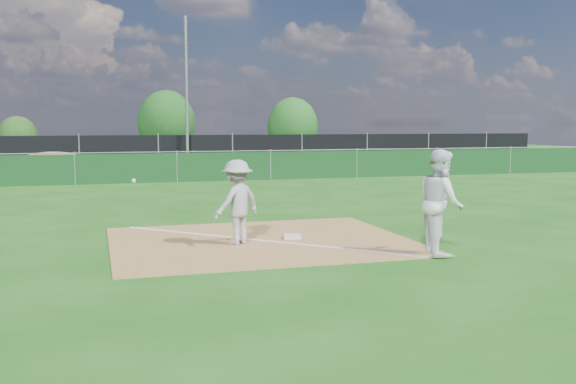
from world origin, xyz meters
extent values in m
plane|color=#174E10|center=(0.00, 10.00, 0.00)|extent=(90.00, 90.00, 0.00)
cube|color=olive|center=(0.00, 1.00, 0.01)|extent=(6.00, 5.00, 0.02)
cube|color=white|center=(0.00, 1.00, 0.03)|extent=(5.01, 5.01, 0.01)
cube|color=#0E3515|center=(0.00, 15.00, 0.60)|extent=(44.00, 0.05, 1.20)
ellipsoid|color=olive|center=(-5.00, 18.50, 0.58)|extent=(3.38, 2.60, 1.17)
cube|color=black|center=(0.00, 23.00, 0.90)|extent=(46.00, 0.04, 1.80)
cube|color=black|center=(0.00, 28.00, 0.01)|extent=(46.00, 9.00, 0.01)
cylinder|color=slate|center=(1.50, 22.70, 4.00)|extent=(0.16, 0.16, 8.00)
cube|color=silver|center=(0.69, 1.06, 0.06)|extent=(0.43, 0.43, 0.08)
imported|color=#AEADB0|center=(-0.54, 0.77, 0.86)|extent=(1.25, 1.08, 1.67)
sphere|color=white|center=(-2.53, 0.61, 1.34)|extent=(0.08, 0.08, 0.08)
imported|color=white|center=(2.82, -1.24, 0.97)|extent=(0.92, 1.08, 1.94)
imported|color=#B0B3B8|center=(-5.15, 27.00, 0.71)|extent=(4.26, 2.12, 1.39)
imported|color=black|center=(-1.31, 26.90, 0.80)|extent=(4.95, 2.22, 1.58)
imported|color=black|center=(3.01, 27.87, 0.69)|extent=(5.03, 3.13, 1.36)
cylinder|color=#382316|center=(-7.92, 32.55, 0.41)|extent=(0.24, 0.24, 0.82)
ellipsoid|color=#1B4112|center=(-7.92, 32.55, 1.50)|extent=(2.45, 2.45, 2.82)
cylinder|color=#382316|center=(1.64, 34.27, 0.67)|extent=(0.24, 0.24, 1.33)
ellipsoid|color=#144513|center=(1.64, 34.27, 2.45)|extent=(4.00, 4.00, 4.61)
cylinder|color=#382316|center=(10.40, 32.51, 0.60)|extent=(0.24, 0.24, 1.20)
ellipsoid|color=#174F16|center=(10.40, 32.51, 2.21)|extent=(3.61, 3.61, 4.15)
camera|label=1|loc=(-3.19, -11.55, 2.40)|focal=40.00mm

